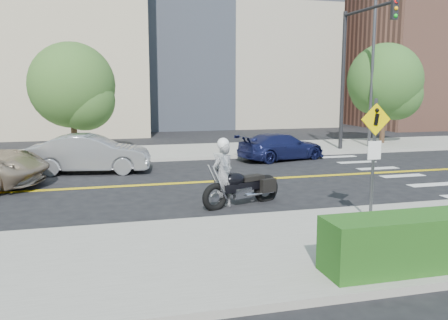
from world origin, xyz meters
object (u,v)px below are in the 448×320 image
Objects in this scene: motorcycle at (242,178)px; pedestrian_sign at (374,148)px; parked_car_silver at (91,154)px; motorcyclist at (223,173)px; parked_car_blue at (281,146)px.

pedestrian_sign is at bearing -68.73° from motorcycle.
pedestrian_sign reaches higher than parked_car_silver.
motorcyclist reaches higher than parked_car_silver.
motorcyclist is at bearing 139.46° from pedestrian_sign.
pedestrian_sign is 10.69m from parked_car_blue.
motorcyclist is 0.47× the size of parked_car_blue.
parked_car_blue is at bearing 80.49° from pedestrian_sign.
motorcycle is 8.77m from parked_car_blue.
parked_car_blue is (1.75, 10.46, -1.34)m from pedestrian_sign.
parked_car_blue is (4.24, 7.67, -0.17)m from motorcycle.
pedestrian_sign is 1.15× the size of motorcycle.
motorcyclist reaches higher than motorcycle.
motorcyclist is at bearing 133.17° from parked_car_blue.
pedestrian_sign reaches higher than motorcyclist.
motorcyclist is at bearing -141.73° from parked_car_silver.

